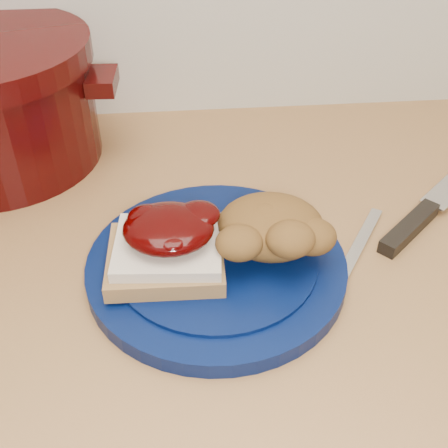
{
  "coord_description": "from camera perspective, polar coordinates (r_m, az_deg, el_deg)",
  "views": [
    {
      "loc": [
        -0.02,
        0.98,
        1.32
      ],
      "look_at": [
        0.03,
        1.44,
        0.95
      ],
      "focal_mm": 45.0,
      "sensor_mm": 36.0,
      "label": 1
    }
  ],
  "objects": [
    {
      "name": "chef_knife",
      "position": [
        0.72,
        19.77,
        1.13
      ],
      "size": [
        0.23,
        0.22,
        0.02
      ],
      "rotation": [
        0.0,
        0.0,
        0.74
      ],
      "color": "black",
      "rests_on": "wood_countertop"
    },
    {
      "name": "sandwich",
      "position": [
        0.57,
        -5.78,
        -2.08
      ],
      "size": [
        0.12,
        0.11,
        0.06
      ],
      "rotation": [
        0.0,
        0.0,
        -0.13
      ],
      "color": "olive",
      "rests_on": "plate"
    },
    {
      "name": "base_cabinet",
      "position": [
        1.03,
        -1.88,
        -21.07
      ],
      "size": [
        4.0,
        0.6,
        0.86
      ],
      "primitive_type": "cube",
      "color": "beige",
      "rests_on": "floor"
    },
    {
      "name": "butter_knife",
      "position": [
        0.65,
        13.23,
        -2.69
      ],
      "size": [
        0.1,
        0.15,
        0.0
      ],
      "primitive_type": "cube",
      "rotation": [
        0.0,
        0.0,
        0.99
      ],
      "color": "silver",
      "rests_on": "wood_countertop"
    },
    {
      "name": "stuffing_mound",
      "position": [
        0.59,
        4.75,
        -0.22
      ],
      "size": [
        0.12,
        0.11,
        0.06
      ],
      "primitive_type": "ellipsoid",
      "rotation": [
        0.0,
        0.0,
        -0.13
      ],
      "color": "brown",
      "rests_on": "plate"
    },
    {
      "name": "plate",
      "position": [
        0.6,
        -0.78,
        -4.26
      ],
      "size": [
        0.31,
        0.31,
        0.02
      ],
      "primitive_type": "cylinder",
      "rotation": [
        0.0,
        0.0,
        -0.13
      ],
      "color": "#041039",
      "rests_on": "wood_countertop"
    }
  ]
}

